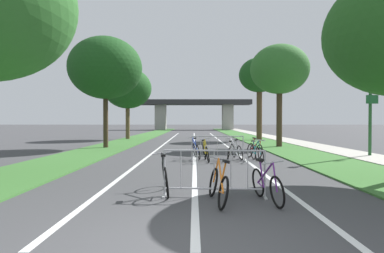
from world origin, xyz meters
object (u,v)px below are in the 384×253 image
at_px(bicycle_orange_2, 218,185).
at_px(tree_left_oak_near, 105,68).
at_px(bicycle_white_7, 229,153).
at_px(lamppost_with_sign, 370,91).
at_px(tree_right_maple_mid, 279,70).
at_px(bicycle_black_3, 165,176).
at_px(tree_right_pine_far, 259,76).
at_px(bicycle_teal_1, 257,153).
at_px(bicycle_red_5, 254,150).
at_px(crowd_barrier_second, 218,148).
at_px(tree_left_pine_near, 128,88).
at_px(crowd_barrier_nearest, 214,173).
at_px(bicycle_purple_8, 267,185).
at_px(bicycle_blue_0, 196,150).
at_px(bicycle_yellow_6, 206,152).
at_px(bicycle_silver_4, 236,151).

bearing_deg(bicycle_orange_2, tree_left_oak_near, 107.89).
bearing_deg(bicycle_white_7, lamppost_with_sign, 21.13).
relative_size(tree_right_maple_mid, bicycle_white_7, 4.11).
xyz_separation_m(lamppost_with_sign, bicycle_black_3, (-8.95, -7.58, -2.70)).
xyz_separation_m(bicycle_black_3, bicycle_white_7, (2.15, 6.00, -0.03)).
relative_size(tree_right_pine_far, bicycle_teal_1, 4.62).
relative_size(bicycle_red_5, bicycle_white_7, 1.03).
distance_m(bicycle_teal_1, bicycle_red_5, 0.86).
bearing_deg(bicycle_white_7, bicycle_teal_1, 8.63).
height_order(crowd_barrier_second, bicycle_white_7, crowd_barrier_second).
xyz_separation_m(tree_left_pine_near, crowd_barrier_nearest, (6.57, -22.37, -4.18)).
bearing_deg(bicycle_black_3, tree_left_oak_near, 103.10).
height_order(tree_left_pine_near, bicycle_white_7, tree_left_pine_near).
distance_m(tree_right_maple_mid, bicycle_purple_8, 15.35).
relative_size(tree_left_pine_near, bicycle_blue_0, 3.86).
bearing_deg(bicycle_yellow_6, crowd_barrier_nearest, 84.68).
distance_m(crowd_barrier_nearest, bicycle_purple_8, 1.17).
bearing_deg(bicycle_blue_0, crowd_barrier_nearest, -96.29).
bearing_deg(tree_left_oak_near, crowd_barrier_nearest, -65.02).
height_order(bicycle_blue_0, bicycle_silver_4, bicycle_blue_0).
xyz_separation_m(tree_left_oak_near, bicycle_red_5, (8.21, -5.51, -4.60)).
distance_m(tree_left_oak_near, bicycle_black_3, 14.06).
bearing_deg(bicycle_blue_0, tree_left_pine_near, 103.36).
distance_m(lamppost_with_sign, crowd_barrier_second, 7.78).
xyz_separation_m(bicycle_blue_0, bicycle_teal_1, (2.55, -0.92, -0.02)).
bearing_deg(bicycle_orange_2, crowd_barrier_second, 79.54).
height_order(tree_right_maple_mid, lamppost_with_sign, tree_right_maple_mid).
height_order(lamppost_with_sign, bicycle_silver_4, lamppost_with_sign).
height_order(bicycle_white_7, bicycle_purple_8, bicycle_white_7).
distance_m(tree_left_pine_near, tree_right_maple_mid, 14.57).
bearing_deg(bicycle_blue_0, tree_right_maple_mid, 40.18).
height_order(bicycle_black_3, bicycle_purple_8, bicycle_black_3).
bearing_deg(bicycle_purple_8, tree_left_pine_near, -81.91).
bearing_deg(bicycle_red_5, crowd_barrier_second, 2.60).
bearing_deg(bicycle_red_5, bicycle_silver_4, -5.09).
bearing_deg(tree_right_maple_mid, crowd_barrier_nearest, -110.43).
distance_m(crowd_barrier_second, bicycle_purple_8, 7.29).
xyz_separation_m(bicycle_red_5, bicycle_purple_8, (-1.21, -7.72, -0.02)).
bearing_deg(bicycle_black_3, bicycle_white_7, 62.12).
height_order(bicycle_silver_4, bicycle_purple_8, bicycle_purple_8).
distance_m(lamppost_with_sign, crowd_barrier_nearest, 11.45).
relative_size(tree_right_maple_mid, lamppost_with_sign, 1.28).
bearing_deg(crowd_barrier_nearest, bicycle_red_5, 72.65).
distance_m(bicycle_teal_1, bicycle_black_3, 6.87).
relative_size(bicycle_blue_0, bicycle_purple_8, 1.06).
height_order(tree_right_pine_far, bicycle_silver_4, tree_right_pine_far).
distance_m(tree_left_oak_near, tree_left_pine_near, 9.63).
bearing_deg(bicycle_orange_2, bicycle_white_7, 75.64).
xyz_separation_m(lamppost_with_sign, bicycle_silver_4, (-6.39, -0.82, -2.72)).
distance_m(bicycle_silver_4, bicycle_red_5, 0.84).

